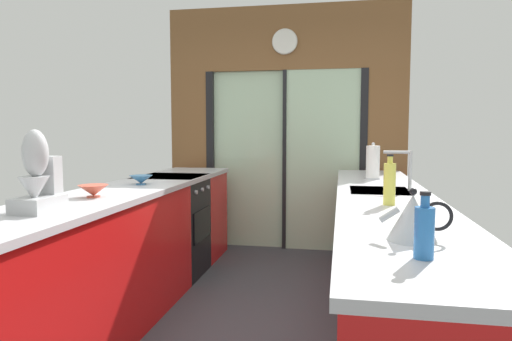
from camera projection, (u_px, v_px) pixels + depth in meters
ground_plane at (255, 308)px, 3.48m from camera, size 5.04×7.60×0.02m
back_wall_unit at (285, 114)px, 5.11m from camera, size 2.64×0.12×2.70m
left_counter_run at (112, 258)px, 3.15m from camera, size 0.62×3.80×0.92m
right_counter_run at (384, 265)px, 2.98m from camera, size 0.62×3.80×0.92m
sink_faucet at (406, 164)px, 3.14m from camera, size 0.19×0.02×0.28m
oven_range at (172, 226)px, 4.24m from camera, size 0.60×0.60×0.92m
mixing_bowl_near at (93, 191)px, 2.85m from camera, size 0.18×0.18×0.08m
mixing_bowl_far at (141, 180)px, 3.53m from camera, size 0.18×0.18×0.07m
stand_mixer at (38, 180)px, 2.33m from camera, size 0.17×0.27×0.42m
kettle at (413, 218)px, 1.72m from camera, size 0.27×0.19×0.20m
soap_bottle_near at (424, 231)px, 1.48m from camera, size 0.06×0.06×0.22m
soap_bottle_far at (390, 183)px, 2.55m from camera, size 0.07×0.07×0.28m
paper_towel_roll at (373, 163)px, 3.91m from camera, size 0.13×0.13×0.31m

